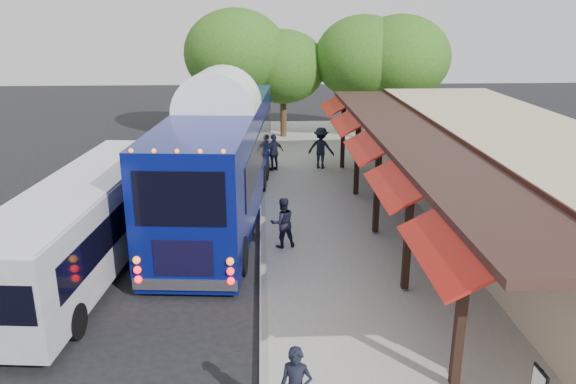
# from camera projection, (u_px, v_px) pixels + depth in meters

# --- Properties ---
(ground) EXTENTS (90.00, 90.00, 0.00)m
(ground) POSITION_uv_depth(u_px,v_px,m) (262.00, 299.00, 14.76)
(ground) COLOR black
(ground) RESTS_ON ground
(sidewalk) EXTENTS (10.00, 40.00, 0.15)m
(sidewalk) POSITION_uv_depth(u_px,v_px,m) (411.00, 235.00, 18.75)
(sidewalk) COLOR #9E9B93
(sidewalk) RESTS_ON ground
(curb) EXTENTS (0.20, 40.00, 0.16)m
(curb) POSITION_uv_depth(u_px,v_px,m) (263.00, 237.00, 18.54)
(curb) COLOR gray
(curb) RESTS_ON ground
(station_shelter) EXTENTS (8.15, 20.00, 3.60)m
(station_shelter) POSITION_uv_depth(u_px,v_px,m) (517.00, 183.00, 18.36)
(station_shelter) COLOR tan
(station_shelter) RESTS_ON ground
(coach_bus) EXTENTS (3.85, 13.40, 4.24)m
(coach_bus) POSITION_uv_depth(u_px,v_px,m) (220.00, 155.00, 20.20)
(coach_bus) COLOR #081164
(coach_bus) RESTS_ON ground
(city_bus) EXTENTS (3.13, 10.34, 2.73)m
(city_bus) POSITION_uv_depth(u_px,v_px,m) (86.00, 221.00, 15.95)
(city_bus) COLOR #93959B
(city_bus) RESTS_ON ground
(ped_b) EXTENTS (0.91, 0.79, 1.61)m
(ped_b) POSITION_uv_depth(u_px,v_px,m) (283.00, 223.00, 17.40)
(ped_b) COLOR black
(ped_b) RESTS_ON sidewalk
(ped_c) EXTENTS (1.06, 0.89, 1.70)m
(ped_c) POSITION_uv_depth(u_px,v_px,m) (274.00, 152.00, 25.80)
(ped_c) COLOR black
(ped_c) RESTS_ON sidewalk
(ped_d) EXTENTS (1.42, 1.12, 1.94)m
(ped_d) POSITION_uv_depth(u_px,v_px,m) (321.00, 148.00, 26.14)
(ped_d) COLOR black
(ped_d) RESTS_ON sidewalk
(tree_left) EXTENTS (4.89, 4.89, 6.26)m
(tree_left) POSITION_uv_depth(u_px,v_px,m) (283.00, 67.00, 31.92)
(tree_left) COLOR #382314
(tree_left) RESTS_ON ground
(tree_mid) EXTENTS (5.51, 5.51, 7.06)m
(tree_mid) POSITION_uv_depth(u_px,v_px,m) (364.00, 58.00, 31.24)
(tree_mid) COLOR #382314
(tree_mid) RESTS_ON ground
(tree_right) EXTENTS (5.53, 5.53, 7.08)m
(tree_right) POSITION_uv_depth(u_px,v_px,m) (400.00, 58.00, 30.96)
(tree_right) COLOR #382314
(tree_right) RESTS_ON ground
(tree_far) EXTENTS (5.78, 5.78, 7.40)m
(tree_far) POSITION_uv_depth(u_px,v_px,m) (236.00, 54.00, 31.22)
(tree_far) COLOR #382314
(tree_far) RESTS_ON ground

